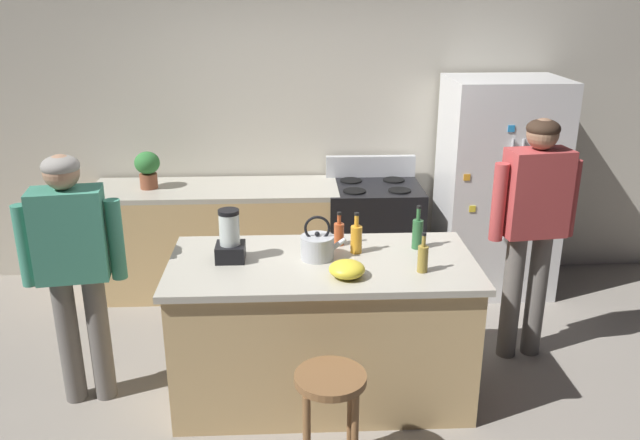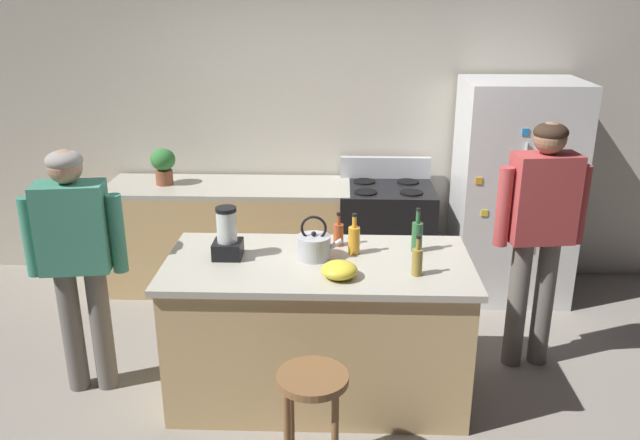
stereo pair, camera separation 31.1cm
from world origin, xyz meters
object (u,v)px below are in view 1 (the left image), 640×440
object	(u,v)px
bottle_soda	(356,238)
person_by_island_left	(73,258)
kitchen_island	(322,328)
bottle_vinegar	(423,258)
bottle_cooking_sauce	(339,233)
person_by_sink_right	(533,218)
bottle_olive_oil	(418,233)
mixing_bowl	(347,269)
blender_appliance	(230,239)
potted_plant	(147,167)
refrigerator	(498,187)
stove_range	(373,236)
bar_stool	(330,398)
tea_kettle	(318,246)

from	to	relation	value
bottle_soda	person_by_island_left	bearing A→B (deg)	-176.06
bottle_soda	kitchen_island	bearing A→B (deg)	-149.94
bottle_vinegar	bottle_cooking_sauce	size ratio (longest dim) A/B	1.09
person_by_sink_right	bottle_olive_oil	xyz separation A→B (m)	(-0.80, -0.22, -0.01)
kitchen_island	bottle_soda	xyz separation A→B (m)	(0.21, 0.12, 0.54)
bottle_cooking_sauce	mixing_bowl	distance (m)	0.48
person_by_island_left	bottle_cooking_sauce	distance (m)	1.59
person_by_sink_right	blender_appliance	xyz separation A→B (m)	(-1.94, -0.36, 0.02)
bottle_vinegar	mixing_bowl	world-z (taller)	bottle_vinegar
blender_appliance	potted_plant	bearing A→B (deg)	117.30
bottle_vinegar	bottle_soda	world-z (taller)	bottle_soda
refrigerator	bottle_olive_oil	world-z (taller)	refrigerator
person_by_sink_right	bottle_vinegar	xyz separation A→B (m)	(-0.84, -0.58, -0.02)
kitchen_island	potted_plant	distance (m)	2.13
person_by_sink_right	potted_plant	xyz separation A→B (m)	(-2.72, 1.15, 0.07)
refrigerator	person_by_sink_right	world-z (taller)	refrigerator
stove_range	bottle_vinegar	distance (m)	1.78
kitchen_island	potted_plant	world-z (taller)	potted_plant
bottle_vinegar	mixing_bowl	bearing A→B (deg)	-173.44
refrigerator	bottle_olive_oil	xyz separation A→B (m)	(-0.92, -1.32, 0.12)
person_by_island_left	bottle_soda	bearing A→B (deg)	3.94
kitchen_island	potted_plant	bearing A→B (deg)	130.45
stove_range	blender_appliance	bearing A→B (deg)	-125.19
person_by_sink_right	bottle_cooking_sauce	size ratio (longest dim) A/B	7.71
stove_range	person_by_island_left	distance (m)	2.52
person_by_island_left	potted_plant	distance (m)	1.55
bottle_vinegar	mixing_bowl	distance (m)	0.44
bottle_olive_oil	person_by_island_left	bearing A→B (deg)	-175.32
kitchen_island	bottle_olive_oil	distance (m)	0.83
bottle_soda	bottle_olive_oil	bearing A→B (deg)	7.83
kitchen_island	stove_range	size ratio (longest dim) A/B	1.68
bar_stool	mixing_bowl	bearing A→B (deg)	77.00
bottle_olive_oil	mixing_bowl	size ratio (longest dim) A/B	1.36
person_by_sink_right	bottle_vinegar	world-z (taller)	person_by_sink_right
blender_appliance	bottle_soda	bearing A→B (deg)	6.19
refrigerator	stove_range	size ratio (longest dim) A/B	1.63
person_by_island_left	bar_stool	xyz separation A→B (m)	(1.45, -0.79, -0.45)
person_by_sink_right	bottle_soda	size ratio (longest dim) A/B	6.50
person_by_island_left	tea_kettle	bearing A→B (deg)	1.42
bottle_soda	potted_plant	bearing A→B (deg)	137.05
refrigerator	blender_appliance	bearing A→B (deg)	-144.69
bottle_olive_oil	mixing_bowl	bearing A→B (deg)	-139.32
refrigerator	potted_plant	bearing A→B (deg)	178.98
blender_appliance	bottle_olive_oil	size ratio (longest dim) A/B	1.14
bottle_olive_oil	bottle_cooking_sauce	world-z (taller)	bottle_olive_oil
person_by_island_left	person_by_sink_right	world-z (taller)	person_by_sink_right
stove_range	bottle_vinegar	xyz separation A→B (m)	(0.06, -1.70, 0.53)
stove_range	bottle_cooking_sauce	world-z (taller)	bottle_cooking_sauce
bar_stool	person_by_sink_right	bearing A→B (deg)	40.13
bottle_cooking_sauce	tea_kettle	size ratio (longest dim) A/B	0.78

